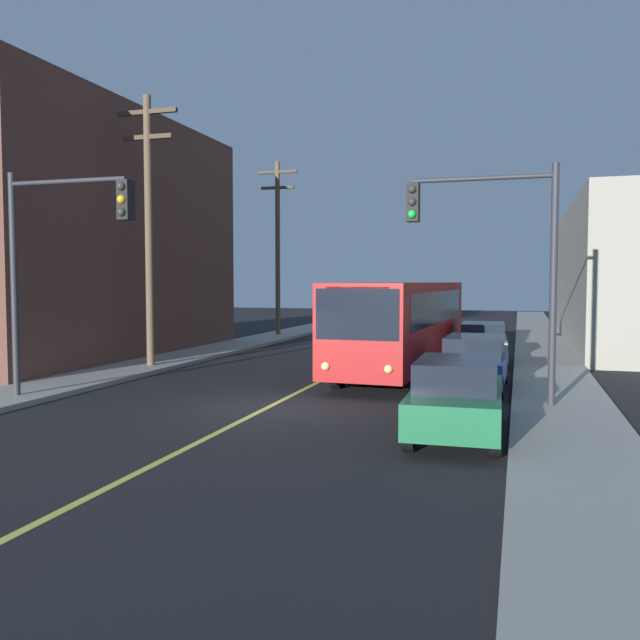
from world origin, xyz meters
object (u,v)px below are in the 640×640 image
(parked_car_blue, at_px, (474,362))
(utility_pole_near, at_px, (149,218))
(traffic_signal_left_corner, at_px, (61,241))
(city_bus, at_px, (403,321))
(parked_car_green, at_px, (457,396))
(parked_car_silver, at_px, (483,342))
(traffic_signal_right_corner, at_px, (490,239))
(utility_pole_mid, at_px, (278,240))

(parked_car_blue, bearing_deg, utility_pole_near, 173.21)
(utility_pole_near, height_order, traffic_signal_left_corner, utility_pole_near)
(parked_car_blue, bearing_deg, traffic_signal_left_corner, -152.53)
(city_bus, xyz_separation_m, parked_car_green, (2.73, -9.45, -0.98))
(city_bus, height_order, parked_car_silver, city_bus)
(city_bus, distance_m, parked_car_silver, 4.30)
(city_bus, height_order, parked_car_blue, city_bus)
(city_bus, distance_m, parked_car_blue, 4.37)
(utility_pole_near, bearing_deg, parked_car_blue, -6.79)
(parked_car_blue, height_order, traffic_signal_left_corner, traffic_signal_left_corner)
(parked_car_silver, bearing_deg, city_bus, -128.39)
(parked_car_blue, distance_m, traffic_signal_right_corner, 4.46)
(parked_car_green, height_order, utility_pole_near, utility_pole_near)
(parked_car_green, bearing_deg, city_bus, 106.12)
(city_bus, distance_m, utility_pole_mid, 16.75)
(city_bus, distance_m, traffic_signal_right_corner, 7.29)
(utility_pole_mid, bearing_deg, parked_car_green, -61.29)
(parked_car_silver, height_order, traffic_signal_left_corner, traffic_signal_left_corner)
(parked_car_blue, relative_size, traffic_signal_left_corner, 0.74)
(parked_car_green, relative_size, utility_pole_near, 0.45)
(parked_car_green, bearing_deg, traffic_signal_left_corner, 175.64)
(parked_car_blue, distance_m, utility_pole_mid, 21.12)
(utility_pole_near, height_order, traffic_signal_right_corner, utility_pole_near)
(parked_car_silver, bearing_deg, utility_pole_mid, 141.16)
(city_bus, relative_size, utility_pole_mid, 1.22)
(city_bus, xyz_separation_m, traffic_signal_right_corner, (3.21, -6.06, 2.49))
(parked_car_silver, relative_size, traffic_signal_left_corner, 0.74)
(utility_pole_mid, height_order, traffic_signal_left_corner, utility_pole_mid)
(traffic_signal_right_corner, bearing_deg, traffic_signal_left_corner, -166.48)
(traffic_signal_right_corner, bearing_deg, parked_car_green, -98.09)
(traffic_signal_left_corner, bearing_deg, utility_pole_mid, 95.32)
(traffic_signal_left_corner, bearing_deg, city_bus, 48.69)
(city_bus, relative_size, parked_car_silver, 2.74)
(parked_car_blue, bearing_deg, parked_car_green, -89.71)
(parked_car_blue, bearing_deg, utility_pole_mid, 126.89)
(parked_car_green, xyz_separation_m, traffic_signal_left_corner, (-10.34, 0.79, 3.46))
(parked_car_silver, bearing_deg, traffic_signal_left_corner, -130.54)
(utility_pole_near, bearing_deg, utility_pole_mid, 92.15)
(utility_pole_mid, xyz_separation_m, traffic_signal_right_corner, (12.85, -19.20, -1.37))
(parked_car_green, relative_size, parked_car_blue, 1.00)
(utility_pole_near, distance_m, traffic_signal_right_corner, 13.03)
(city_bus, bearing_deg, utility_pole_mid, 126.26)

